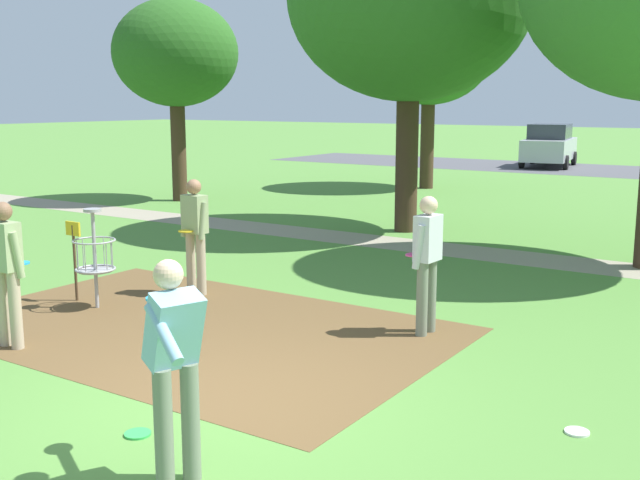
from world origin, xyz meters
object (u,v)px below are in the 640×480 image
Objects in this scene: player_waiting_left at (427,257)px; frisbee_by_tee at (138,434)px; player_waiting_right at (195,230)px; frisbee_near_basket at (577,432)px; disc_golf_basket at (92,254)px; tree_near_left at (429,51)px; parked_car_leftmost at (549,145)px; player_throwing at (6,266)px; tree_near_right at (176,54)px; player_foreground_watching at (174,357)px.

frisbee_by_tee is (-0.79, -4.02, -0.96)m from player_waiting_left.
player_waiting_right reaches higher than frisbee_near_basket.
disc_golf_basket is at bearing 144.08° from frisbee_by_tee.
frisbee_by_tee is 20.01m from tree_near_left.
parked_car_leftmost reaches higher than player_waiting_left.
player_waiting_right is 15.32m from tree_near_left.
parked_car_leftmost reaches higher than player_throwing.
player_waiting_left is 0.30× the size of tree_near_right.
disc_golf_basket is 12.06m from tree_near_right.
tree_near_right is at bearing 127.81° from disc_golf_basket.
frisbee_near_basket and frisbee_by_tee have the same top height.
frisbee_near_basket is at bearing 11.41° from player_throwing.
player_waiting_right is (-3.81, 4.37, -0.02)m from player_foreground_watching.
parked_car_leftmost reaches higher than frisbee_near_basket.
player_foreground_watching is at bearing -46.44° from tree_near_right.
tree_near_left is at bearing 102.55° from player_waiting_right.
player_throwing is 0.39× the size of parked_car_leftmost.
tree_near_right is (-7.10, 9.15, 3.35)m from disc_golf_basket.
disc_golf_basket is 5.41m from player_foreground_watching.
player_foreground_watching is 1.00× the size of player_throwing.
frisbee_near_basket is 28.26m from parked_car_leftmost.
player_waiting_left is 16.45m from tree_near_left.
player_waiting_left is 14.20m from tree_near_right.
player_waiting_right is at bearing 63.52° from disc_golf_basket.
tree_near_right is (-7.69, 10.88, 3.14)m from player_throwing.
player_foreground_watching is (4.48, -3.02, 0.23)m from disc_golf_basket.
disc_golf_basket reaches higher than frisbee_by_tee.
disc_golf_basket is 6.81m from frisbee_near_basket.
player_waiting_right is 0.39× the size of parked_car_leftmost.
disc_golf_basket is 6.03× the size of frisbee_by_tee.
player_foreground_watching is at bearing -88.84° from player_waiting_left.
frisbee_near_basket is at bearing 48.19° from player_foreground_watching.
player_waiting_left is 1.00× the size of player_waiting_right.
player_throwing reaches higher than frisbee_by_tee.
tree_near_right reaches higher than player_waiting_right.
player_waiting_right reaches higher than frisbee_by_tee.
player_foreground_watching reaches higher than disc_golf_basket.
disc_golf_basket is at bearing 108.84° from player_throwing.
player_throwing is at bearing 163.66° from frisbee_by_tee.
parked_car_leftmost is at bearing 103.85° from player_waiting_left.
frisbee_near_basket is 0.04× the size of tree_near_right.
tree_near_right reaches higher than player_foreground_watching.
parked_car_leftmost reaches higher than frisbee_by_tee.
player_waiting_right is at bearing 163.29° from frisbee_near_basket.
tree_near_right is at bearing 134.85° from player_waiting_right.
player_throwing reaches higher than disc_golf_basket.
player_throwing is 0.30× the size of tree_near_right.
player_foreground_watching reaches higher than frisbee_by_tee.
disc_golf_basket is at bearing 145.97° from player_foreground_watching.
player_foreground_watching is 1.00× the size of player_waiting_right.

